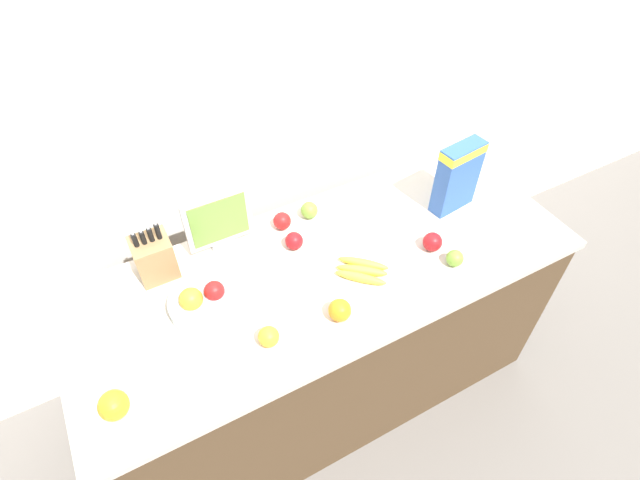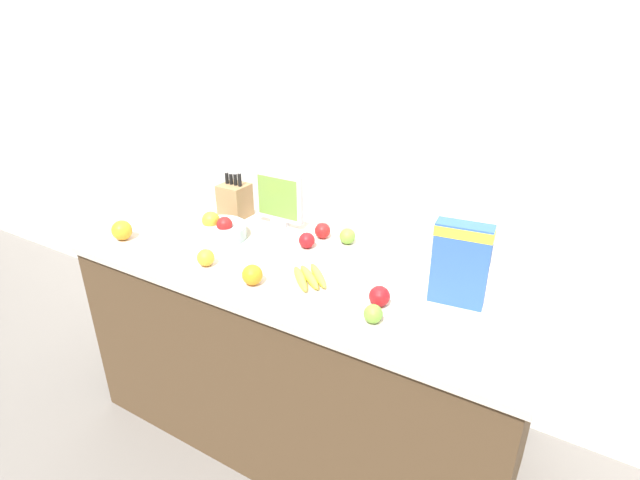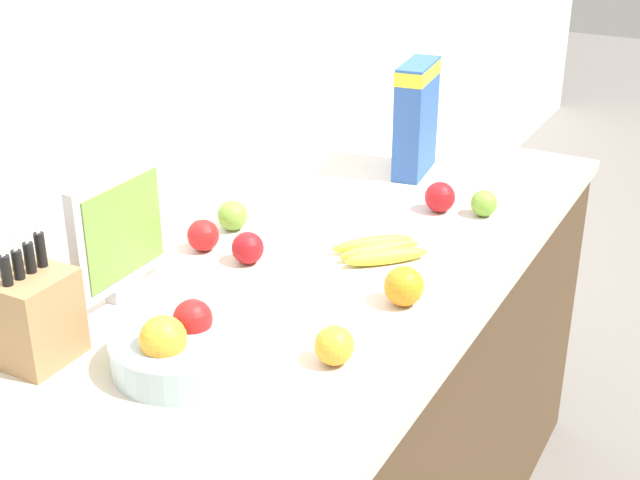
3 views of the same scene
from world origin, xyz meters
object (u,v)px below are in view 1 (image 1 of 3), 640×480
object	(u,v)px
cereal_box	(458,175)
knife_block	(154,257)
orange_near_bowl	(340,310)
apple_middle	(455,258)
apple_near_bananas	(282,221)
fruit_bowl	(205,302)
apple_front	(432,242)
small_monitor	(218,220)
orange_front_left	(114,405)
banana_bunch	(362,270)
apple_rightmost	(294,241)
orange_front_right	(269,337)
apple_rear	(309,210)

from	to	relation	value
cereal_box	knife_block	bearing A→B (deg)	162.29
cereal_box	orange_near_bowl	xyz separation A→B (m)	(-0.69, -0.27, -0.12)
apple_middle	apple_near_bananas	size ratio (longest dim) A/B	0.90
cereal_box	fruit_bowl	distance (m)	1.09
fruit_bowl	apple_front	size ratio (longest dim) A/B	3.36
small_monitor	orange_front_left	world-z (taller)	small_monitor
apple_near_bananas	banana_bunch	bearing A→B (deg)	-66.88
apple_middle	orange_front_left	world-z (taller)	orange_front_left
small_monitor	apple_middle	xyz separation A→B (m)	(0.72, -0.50, -0.11)
fruit_bowl	apple_rightmost	world-z (taller)	fruit_bowl
banana_bunch	apple_front	xyz separation A→B (m)	(0.30, -0.02, 0.02)
apple_rightmost	orange_front_right	xyz separation A→B (m)	(-0.26, -0.35, 0.00)
small_monitor	apple_rightmost	xyz separation A→B (m)	(0.24, -0.14, -0.10)
knife_block	cereal_box	distance (m)	1.20
apple_front	orange_front_left	bearing A→B (deg)	-175.58
banana_bunch	apple_front	size ratio (longest dim) A/B	2.83
orange_near_bowl	apple_front	bearing A→B (deg)	13.11
knife_block	fruit_bowl	world-z (taller)	knife_block
banana_bunch	apple_front	world-z (taller)	apple_front
apple_front	orange_front_left	xyz separation A→B (m)	(-1.21, -0.09, 0.01)
small_monitor	cereal_box	world-z (taller)	cereal_box
cereal_box	small_monitor	bearing A→B (deg)	158.65
apple_rightmost	apple_near_bananas	xyz separation A→B (m)	(0.01, 0.12, 0.00)
small_monitor	fruit_bowl	bearing A→B (deg)	-121.72
apple_rear	orange_front_right	size ratio (longest dim) A/B	1.00
knife_block	apple_middle	size ratio (longest dim) A/B	4.01
apple_rear	apple_front	bearing A→B (deg)	-49.27
orange_near_bowl	apple_rear	bearing A→B (deg)	74.01
apple_near_bananas	orange_near_bowl	xyz separation A→B (m)	(-0.02, -0.49, 0.00)
cereal_box	orange_front_left	size ratio (longest dim) A/B	3.36
knife_block	banana_bunch	bearing A→B (deg)	-28.77
banana_bunch	orange_front_right	distance (m)	0.44
apple_middle	orange_near_bowl	xyz separation A→B (m)	(-0.50, -0.01, 0.01)
banana_bunch	fruit_bowl	bearing A→B (deg)	167.92
orange_front_right	orange_front_left	world-z (taller)	orange_front_left
apple_front	orange_near_bowl	size ratio (longest dim) A/B	0.94
small_monitor	banana_bunch	xyz separation A→B (m)	(0.40, -0.37, -0.12)
fruit_bowl	apple_rear	xyz separation A→B (m)	(0.53, 0.24, -0.00)
small_monitor	apple_rear	distance (m)	0.38
small_monitor	apple_near_bananas	bearing A→B (deg)	-3.69
small_monitor	apple_middle	size ratio (longest dim) A/B	4.04
apple_front	orange_front_right	xyz separation A→B (m)	(-0.72, -0.09, -0.00)
apple_front	fruit_bowl	bearing A→B (deg)	170.74
apple_front	apple_middle	bearing A→B (deg)	-76.34
fruit_bowl	orange_front_right	world-z (taller)	fruit_bowl
apple_rear	orange_front_right	bearing A→B (deg)	-129.86
fruit_bowl	apple_rightmost	bearing A→B (deg)	16.53
small_monitor	apple_front	bearing A→B (deg)	-29.39
cereal_box	apple_middle	world-z (taller)	cereal_box
apple_rightmost	apple_near_bananas	bearing A→B (deg)	86.71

